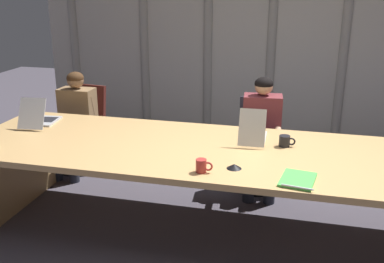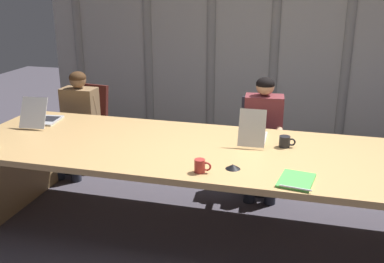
% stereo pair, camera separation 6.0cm
% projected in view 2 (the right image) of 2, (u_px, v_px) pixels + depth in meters
% --- Properties ---
extents(ground_plane, '(13.12, 13.12, 0.00)m').
position_uv_depth(ground_plane, '(245.00, 235.00, 3.77)').
color(ground_plane, '#47424C').
extents(conference_table, '(4.79, 1.29, 0.75)m').
position_uv_depth(conference_table, '(248.00, 167.00, 3.58)').
color(conference_table, tan).
rests_on(conference_table, ground_plane).
extents(curtain_backdrop, '(6.56, 0.17, 2.90)m').
position_uv_depth(curtain_backdrop, '(280.00, 29.00, 5.81)').
color(curtain_backdrop, beige).
rests_on(curtain_backdrop, ground_plane).
extents(laptop_left_end, '(0.29, 0.47, 0.28)m').
position_uv_depth(laptop_left_end, '(42.00, 118.00, 4.25)').
color(laptop_left_end, '#BCBCC1').
rests_on(laptop_left_end, conference_table).
extents(laptop_left_mid, '(0.22, 0.43, 0.31)m').
position_uv_depth(laptop_left_mid, '(253.00, 134.00, 3.77)').
color(laptop_left_mid, beige).
rests_on(laptop_left_mid, conference_table).
extents(office_chair_left_end, '(0.60, 0.60, 0.92)m').
position_uv_depth(office_chair_left_end, '(85.00, 137.00, 5.14)').
color(office_chair_left_end, '#511E19').
rests_on(office_chair_left_end, ground_plane).
extents(office_chair_left_mid, '(0.60, 0.61, 0.90)m').
position_uv_depth(office_chair_left_mid, '(261.00, 154.00, 4.64)').
color(office_chair_left_mid, '#2D2D38').
rests_on(office_chair_left_mid, ground_plane).
extents(person_left_end, '(0.39, 0.55, 1.11)m').
position_uv_depth(person_left_end, '(77.00, 117.00, 4.90)').
color(person_left_end, olive).
rests_on(person_left_end, ground_plane).
extents(person_left_mid, '(0.42, 0.57, 1.16)m').
position_uv_depth(person_left_mid, '(263.00, 130.00, 4.40)').
color(person_left_mid, brown).
rests_on(person_left_mid, ground_plane).
extents(coffee_mug_near, '(0.13, 0.09, 0.09)m').
position_uv_depth(coffee_mug_near, '(285.00, 142.00, 3.64)').
color(coffee_mug_near, black).
rests_on(coffee_mug_near, conference_table).
extents(coffee_mug_far, '(0.12, 0.08, 0.10)m').
position_uv_depth(coffee_mug_far, '(200.00, 166.00, 3.15)').
color(coffee_mug_far, '#B2332D').
rests_on(coffee_mug_far, conference_table).
extents(conference_mic_middle, '(0.11, 0.11, 0.03)m').
position_uv_depth(conference_mic_middle, '(233.00, 167.00, 3.22)').
color(conference_mic_middle, black).
rests_on(conference_mic_middle, conference_table).
extents(spiral_notepad, '(0.26, 0.34, 0.03)m').
position_uv_depth(spiral_notepad, '(296.00, 181.00, 3.01)').
color(spiral_notepad, '#4CB74C').
rests_on(spiral_notepad, conference_table).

